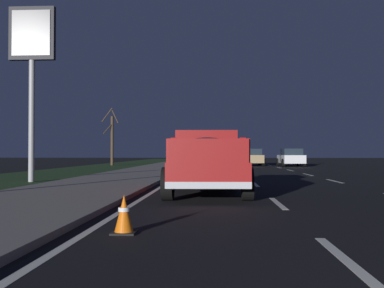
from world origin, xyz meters
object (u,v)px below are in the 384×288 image
Objects in this scene: pickup_truck at (206,160)px; sedan_tan at (252,157)px; sedan_green at (216,157)px; sedan_white at (291,157)px; gas_price_sign at (32,50)px; bare_tree_far at (112,138)px; traffic_cone_near at (124,215)px.

pickup_truck is 1.24× the size of sedan_tan.
sedan_green is (-0.92, 3.23, 0.00)m from sedan_tan.
pickup_truck is at bearing 165.47° from sedan_white.
gas_price_sign is (-22.77, 10.75, 4.65)m from sedan_tan.
pickup_truck is 27.03m from sedan_white.
pickup_truck is 1.01× the size of bare_tree_far.
bare_tree_far is at bearing 80.69° from sedan_green.
bare_tree_far is (1.62, 9.86, 1.75)m from sedan_green.
gas_price_sign reaches higher than pickup_truck.
sedan_tan is (27.50, -3.45, -0.20)m from pickup_truck.
sedan_white is 0.61× the size of gas_price_sign.
sedan_white is (26.17, -6.78, -0.20)m from pickup_truck.
pickup_truck is at bearing -161.11° from bare_tree_far.
pickup_truck is 0.76× the size of gas_price_sign.
traffic_cone_near is at bearing 166.44° from sedan_white.
sedan_white is at bearing -93.58° from sedan_green.
gas_price_sign reaches higher than traffic_cone_near.
bare_tree_far is at bearing 86.97° from sedan_tan.
pickup_truck is 1.25× the size of sedan_white.
gas_price_sign is 13.76m from traffic_cone_near.
sedan_white is at bearing -14.53° from pickup_truck.
sedan_green is at bearing -18.98° from gas_price_sign.
sedan_white is at bearing -13.56° from traffic_cone_near.
sedan_tan is 25.61m from gas_price_sign.
sedan_tan is 0.81× the size of bare_tree_far.
gas_price_sign reaches higher than sedan_green.
sedan_tan is at bearing -7.15° from pickup_truck.
sedan_tan is 34.21m from traffic_cone_near.
sedan_white is at bearing -111.79° from sedan_tan.
sedan_tan is 0.61× the size of gas_price_sign.
sedan_white is 16.65m from bare_tree_far.
traffic_cone_near is at bearing 177.77° from sedan_green.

